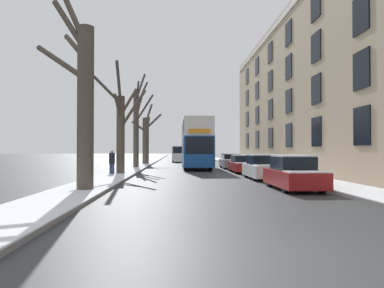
% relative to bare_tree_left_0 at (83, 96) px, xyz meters
% --- Properties ---
extents(ground_plane, '(320.00, 320.00, 0.00)m').
position_rel_bare_tree_left_0_xyz_m(ground_plane, '(5.59, -9.07, -4.00)').
color(ground_plane, '#303335').
extents(sidewalk_left, '(2.32, 130.00, 0.16)m').
position_rel_bare_tree_left_0_xyz_m(sidewalk_left, '(-0.12, 43.93, -3.92)').
color(sidewalk_left, slate).
rests_on(sidewalk_left, ground).
extents(sidewalk_right, '(2.32, 130.00, 0.16)m').
position_rel_bare_tree_left_0_xyz_m(sidewalk_right, '(11.31, 43.93, -3.92)').
color(sidewalk_right, slate).
rests_on(sidewalk_right, ground).
extents(terrace_facade_right, '(9.10, 40.84, 13.05)m').
position_rel_bare_tree_left_0_xyz_m(terrace_facade_right, '(16.96, 11.36, 2.53)').
color(terrace_facade_right, tan).
rests_on(terrace_facade_right, ground).
extents(bare_tree_left_0, '(2.92, 2.38, 8.15)m').
position_rel_bare_tree_left_0_xyz_m(bare_tree_left_0, '(0.00, 0.00, 0.00)').
color(bare_tree_left_0, '#4C4238').
rests_on(bare_tree_left_0, ground).
extents(bare_tree_left_1, '(3.53, 3.77, 7.48)m').
position_rel_bare_tree_left_0_xyz_m(bare_tree_left_1, '(0.03, 9.45, -0.65)').
color(bare_tree_left_1, '#4C4238').
rests_on(bare_tree_left_1, ground).
extents(bare_tree_left_2, '(2.03, 2.65, 8.60)m').
position_rel_bare_tree_left_0_xyz_m(bare_tree_left_2, '(0.17, 17.74, 0.13)').
color(bare_tree_left_2, '#4C4238').
rests_on(bare_tree_left_2, ground).
extents(bare_tree_left_3, '(3.61, 2.39, 7.35)m').
position_rel_bare_tree_left_0_xyz_m(bare_tree_left_3, '(0.29, 26.13, -0.77)').
color(bare_tree_left_3, '#4C4238').
rests_on(bare_tree_left_3, ground).
extents(double_decker_bus, '(2.55, 11.07, 4.51)m').
position_rel_bare_tree_left_0_xyz_m(double_decker_bus, '(5.71, 18.41, -1.46)').
color(double_decker_bus, '#194C99').
rests_on(double_decker_bus, ground).
extents(parked_car_0, '(1.75, 3.92, 1.53)m').
position_rel_bare_tree_left_0_xyz_m(parked_car_0, '(9.08, 0.67, -3.30)').
color(parked_car_0, maroon).
rests_on(parked_car_0, ground).
extents(parked_car_1, '(1.77, 3.98, 1.50)m').
position_rel_bare_tree_left_0_xyz_m(parked_car_1, '(9.08, 6.12, -3.31)').
color(parked_car_1, silver).
rests_on(parked_car_1, ground).
extents(parked_car_2, '(1.81, 4.53, 1.37)m').
position_rel_bare_tree_left_0_xyz_m(parked_car_2, '(9.08, 12.21, -3.36)').
color(parked_car_2, maroon).
rests_on(parked_car_2, ground).
extents(parked_car_3, '(1.84, 4.37, 1.43)m').
position_rel_bare_tree_left_0_xyz_m(parked_car_3, '(9.08, 18.01, -3.34)').
color(parked_car_3, '#9EA3AD').
rests_on(parked_car_3, ground).
extents(oncoming_van, '(1.97, 5.37, 2.31)m').
position_rel_bare_tree_left_0_xyz_m(oncoming_van, '(4.22, 35.97, -2.75)').
color(oncoming_van, white).
rests_on(oncoming_van, ground).
extents(pedestrian_left_sidewalk, '(0.39, 0.39, 1.79)m').
position_rel_bare_tree_left_0_xyz_m(pedestrian_left_sidewalk, '(-0.46, 8.85, -3.02)').
color(pedestrian_left_sidewalk, navy).
rests_on(pedestrian_left_sidewalk, ground).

